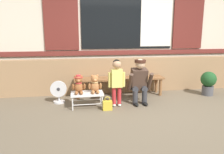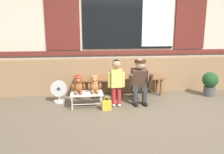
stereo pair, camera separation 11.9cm
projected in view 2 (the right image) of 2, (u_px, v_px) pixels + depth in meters
The scene contains 12 objects.
ground_plane at pixel (148, 111), 4.19m from camera, with size 60.00×60.00×0.00m, color brown.
brick_low_wall at pixel (132, 75), 5.49m from camera, with size 8.15×0.25×0.85m, color #997551.
shop_facade at pixel (128, 17), 5.69m from camera, with size 8.31×0.26×3.74m.
wooden_bench_long at pixel (120, 80), 5.10m from camera, with size 2.10×0.40×0.44m.
small_display_bench at pixel (87, 94), 4.35m from camera, with size 0.64×0.36×0.30m.
teddy_bear_with_hat at pixel (78, 84), 4.29m from camera, with size 0.28×0.27×0.36m.
teddy_bear_plain at pixel (95, 84), 4.33m from camera, with size 0.28×0.26×0.36m.
child_standing at pixel (116, 78), 4.34m from camera, with size 0.35×0.18×0.96m.
adult_crouching at pixel (139, 81), 4.53m from camera, with size 0.50×0.49×0.95m.
handbag_on_ground at pixel (107, 105), 4.22m from camera, with size 0.18×0.11×0.27m.
potted_plant at pixel (210, 82), 5.10m from camera, with size 0.36×0.36×0.57m.
floor_fan at pixel (59, 92), 4.63m from camera, with size 0.34×0.24×0.48m.
Camera 2 is at (-1.22, -3.84, 1.49)m, focal length 34.89 mm.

